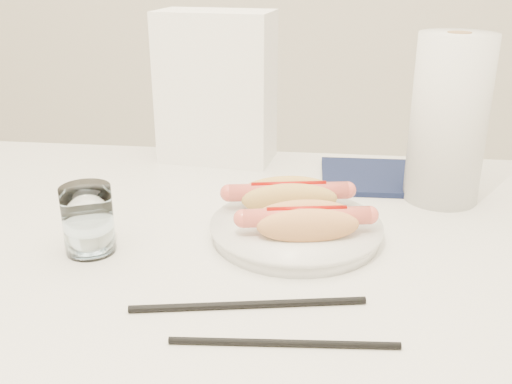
# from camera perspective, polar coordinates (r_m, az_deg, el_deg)

# --- Properties ---
(table) EXTENTS (1.20, 0.80, 0.75)m
(table) POSITION_cam_1_polar(r_m,az_deg,el_deg) (0.78, -3.62, -9.18)
(table) COLOR silver
(table) RESTS_ON ground
(plate) EXTENTS (0.28, 0.28, 0.02)m
(plate) POSITION_cam_1_polar(r_m,az_deg,el_deg) (0.78, 3.86, -3.82)
(plate) COLOR white
(plate) RESTS_ON table
(hotdog_left) EXTENTS (0.16, 0.09, 0.04)m
(hotdog_left) POSITION_cam_1_polar(r_m,az_deg,el_deg) (0.81, 3.14, -0.40)
(hotdog_left) COLOR tan
(hotdog_left) RESTS_ON plate
(hotdog_right) EXTENTS (0.16, 0.08, 0.04)m
(hotdog_right) POSITION_cam_1_polar(r_m,az_deg,el_deg) (0.73, 4.87, -2.87)
(hotdog_right) COLOR #E79A5A
(hotdog_right) RESTS_ON plate
(water_glass) EXTENTS (0.06, 0.06, 0.09)m
(water_glass) POSITION_cam_1_polar(r_m,az_deg,el_deg) (0.75, -15.88, -2.58)
(water_glass) COLOR white
(water_glass) RESTS_ON table
(chopstick_near) EXTENTS (0.25, 0.05, 0.01)m
(chopstick_near) POSITION_cam_1_polar(r_m,az_deg,el_deg) (0.63, -0.74, -10.80)
(chopstick_near) COLOR black
(chopstick_near) RESTS_ON table
(chopstick_far) EXTENTS (0.22, 0.02, 0.01)m
(chopstick_far) POSITION_cam_1_polar(r_m,az_deg,el_deg) (0.58, 2.72, -14.33)
(chopstick_far) COLOR black
(chopstick_far) RESTS_ON table
(napkin_box) EXTENTS (0.21, 0.13, 0.26)m
(napkin_box) POSITION_cam_1_polar(r_m,az_deg,el_deg) (1.05, -3.82, 10.00)
(napkin_box) COLOR white
(napkin_box) RESTS_ON table
(navy_napkin) EXTENTS (0.17, 0.17, 0.01)m
(navy_napkin) POSITION_cam_1_polar(r_m,az_deg,el_deg) (0.99, 11.14, 1.46)
(navy_napkin) COLOR #111836
(navy_napkin) RESTS_ON table
(paper_towel_roll) EXTENTS (0.14, 0.14, 0.25)m
(paper_towel_roll) POSITION_cam_1_polar(r_m,az_deg,el_deg) (0.90, 18.08, 6.63)
(paper_towel_roll) COLOR silver
(paper_towel_roll) RESTS_ON table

